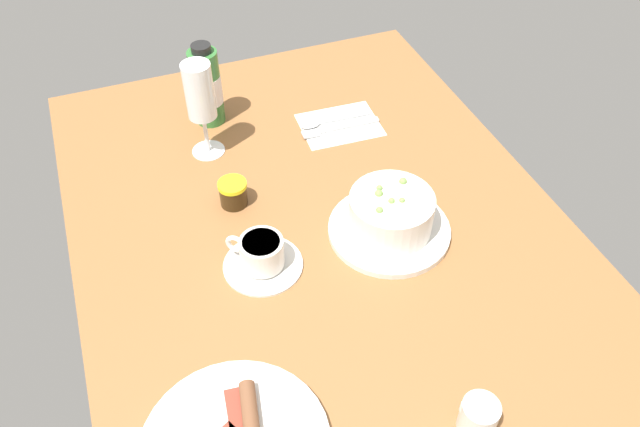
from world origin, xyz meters
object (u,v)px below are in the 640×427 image
Objects in this scene: coffee_cup at (262,255)px; porridge_bowl at (391,216)px; creamer_jug at (478,416)px; cutlery_setting at (337,125)px; jam_jar at (233,193)px; sauce_bottle_green at (207,87)px; wine_glass at (200,96)px.

porridge_bowl is at bearing -91.27° from coffee_cup.
cutlery_setting is at bearing -6.31° from creamer_jug.
cutlery_setting is 3.28× the size of jam_jar.
cutlery_setting is 0.97× the size of sauce_bottle_green.
jam_jar is at bearing 19.32° from creamer_jug.
coffee_cup is 0.67× the size of wine_glass.
wine_glass is at bearing 36.15° from porridge_bowl.
creamer_jug is 56.34cm from jam_jar.
cutlery_setting is at bearing -5.48° from porridge_bowl.
jam_jar is (-16.20, -0.84, -10.63)cm from wine_glass.
porridge_bowl is at bearing -125.70° from jam_jar.
wine_glass is (1.42, 26.99, 12.84)cm from cutlery_setting.
porridge_bowl is 41.65cm from wine_glass.
coffee_cup reaches higher than cutlery_setting.
creamer_jug is at bearing -160.68° from jam_jar.
porridge_bowl is 4.07× the size of jam_jar.
cutlery_setting is 2.85× the size of creamer_jug.
coffee_cup is 16.13cm from jam_jar.
coffee_cup is at bearing 177.58° from sauce_bottle_green.
creamer_jug reaches higher than jam_jar.
creamer_jug is at bearing -164.32° from wine_glass.
cutlery_setting is 29.92cm from wine_glass.
porridge_bowl is 31.77cm from cutlery_setting.
sauce_bottle_green is (42.15, -1.78, 5.57)cm from coffee_cup.
wine_glass is at bearing 15.68° from creamer_jug.
sauce_bottle_green is (9.83, -3.00, -4.93)cm from wine_glass.
wine_glass is at bearing 163.05° from sauce_bottle_green.
wine_glass reaches higher than creamer_jug.
sauce_bottle_green is at bearing -2.42° from coffee_cup.
jam_jar is 26.73cm from sauce_bottle_green.
cutlery_setting is 30.12cm from jam_jar.
cutlery_setting is (31.41, -3.01, -3.76)cm from porridge_bowl.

